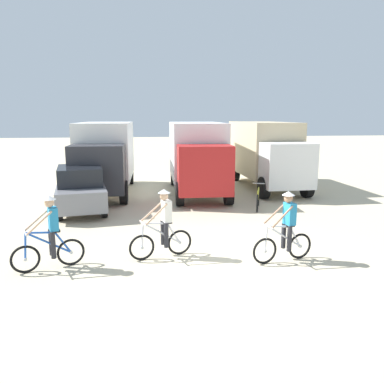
# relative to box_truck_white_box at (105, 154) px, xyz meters

# --- Properties ---
(ground_plane) EXTENTS (120.00, 120.00, 0.00)m
(ground_plane) POSITION_rel_box_truck_white_box_xyz_m (3.88, -9.66, -1.87)
(ground_plane) COLOR beige
(box_truck_white_box) EXTENTS (2.59, 6.82, 3.35)m
(box_truck_white_box) POSITION_rel_box_truck_white_box_xyz_m (0.00, 0.00, 0.00)
(box_truck_white_box) COLOR white
(box_truck_white_box) RESTS_ON ground
(box_truck_avon_van) EXTENTS (2.63, 6.84, 3.35)m
(box_truck_avon_van) POSITION_rel_box_truck_white_box_xyz_m (4.37, -0.74, 0.00)
(box_truck_avon_van) COLOR white
(box_truck_avon_van) RESTS_ON ground
(box_truck_tan_camper) EXTENTS (2.49, 6.79, 3.35)m
(box_truck_tan_camper) POSITION_rel_box_truck_white_box_xyz_m (8.09, 0.20, 0.00)
(box_truck_tan_camper) COLOR #CCB78E
(box_truck_tan_camper) RESTS_ON ground
(sedan_parked) EXTENTS (2.38, 4.42, 1.76)m
(sedan_parked) POSITION_rel_box_truck_white_box_xyz_m (-0.67, -3.77, -0.99)
(sedan_parked) COLOR slate
(sedan_parked) RESTS_ON ground
(cyclist_orange_shirt) EXTENTS (1.64, 0.75, 1.82)m
(cyclist_orange_shirt) POSITION_rel_box_truck_white_box_xyz_m (-0.55, -9.72, -1.03)
(cyclist_orange_shirt) COLOR black
(cyclist_orange_shirt) RESTS_ON ground
(cyclist_cowboy_hat) EXTENTS (1.68, 0.66, 1.82)m
(cyclist_cowboy_hat) POSITION_rel_box_truck_white_box_xyz_m (2.20, -9.29, -1.03)
(cyclist_cowboy_hat) COLOR black
(cyclist_cowboy_hat) RESTS_ON ground
(cyclist_near_camera) EXTENTS (1.70, 0.59, 1.82)m
(cyclist_near_camera) POSITION_rel_box_truck_white_box_xyz_m (5.26, -9.99, -1.03)
(cyclist_near_camera) COLOR black
(cyclist_near_camera) RESTS_ON ground
(bicycle_spare) EXTENTS (0.72, 1.65, 0.97)m
(bicycle_spare) POSITION_rel_box_truck_white_box_xyz_m (6.30, -4.34, -1.48)
(bicycle_spare) COLOR black
(bicycle_spare) RESTS_ON ground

